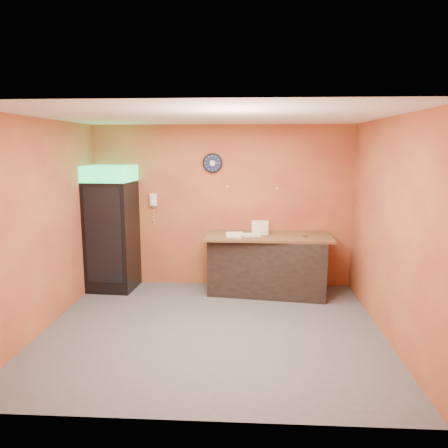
{
  "coord_description": "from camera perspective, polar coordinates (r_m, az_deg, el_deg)",
  "views": [
    {
      "loc": [
        0.48,
        -5.52,
        2.42
      ],
      "look_at": [
        0.12,
        0.6,
        1.34
      ],
      "focal_mm": 35.0,
      "sensor_mm": 36.0,
      "label": 1
    }
  ],
  "objects": [
    {
      "name": "wrapped_sandwich_left",
      "position": [
        7.01,
        1.39,
        -1.59
      ],
      "size": [
        0.27,
        0.15,
        0.04
      ],
      "primitive_type": "cube",
      "rotation": [
        0.0,
        0.0,
        -0.21
      ],
      "color": "silver",
      "rests_on": "butcher_paper"
    },
    {
      "name": "butcher_paper",
      "position": [
        7.25,
        5.83,
        -1.55
      ],
      "size": [
        2.07,
        0.98,
        0.04
      ],
      "primitive_type": "cube",
      "rotation": [
        0.0,
        0.0,
        -0.02
      ],
      "color": "brown",
      "rests_on": "prep_counter"
    },
    {
      "name": "sub_roll_stack",
      "position": [
        7.23,
        4.71,
        -0.49
      ],
      "size": [
        0.28,
        0.11,
        0.23
      ],
      "rotation": [
        0.0,
        0.0,
        0.07
      ],
      "color": "#F4E8BD",
      "rests_on": "butcher_paper"
    },
    {
      "name": "wrapped_sandwich_right",
      "position": [
        7.22,
        1.35,
        -1.24
      ],
      "size": [
        0.29,
        0.15,
        0.04
      ],
      "primitive_type": "cube",
      "rotation": [
        0.0,
        0.0,
        0.15
      ],
      "color": "silver",
      "rests_on": "butcher_paper"
    },
    {
      "name": "left_wall",
      "position": [
        6.25,
        -22.64,
        -0.17
      ],
      "size": [
        0.02,
        4.0,
        2.8
      ],
      "primitive_type": "cube",
      "color": "#B96F34",
      "rests_on": "floor"
    },
    {
      "name": "kitchen_tool",
      "position": [
        7.34,
        5.23,
        -1.0
      ],
      "size": [
        0.06,
        0.06,
        0.06
      ],
      "primitive_type": "cylinder",
      "color": "silver",
      "rests_on": "butcher_paper"
    },
    {
      "name": "wrapped_sandwich_mid",
      "position": [
        7.1,
        3.59,
        -1.43
      ],
      "size": [
        0.31,
        0.13,
        0.04
      ],
      "primitive_type": "cube",
      "rotation": [
        0.0,
        0.0,
        0.04
      ],
      "color": "silver",
      "rests_on": "butcher_paper"
    },
    {
      "name": "floor",
      "position": [
        6.05,
        -1.54,
        -13.57
      ],
      "size": [
        4.5,
        4.5,
        0.0
      ],
      "primitive_type": "plane",
      "color": "#47474C",
      "rests_on": "ground"
    },
    {
      "name": "prep_counter",
      "position": [
        7.37,
        5.76,
        -5.34
      ],
      "size": [
        2.0,
        1.09,
        0.95
      ],
      "primitive_type": "cube",
      "rotation": [
        0.0,
        0.0,
        -0.13
      ],
      "color": "black",
      "rests_on": "floor"
    },
    {
      "name": "wall_clock",
      "position": [
        7.53,
        -1.51,
        7.97
      ],
      "size": [
        0.34,
        0.06,
        0.34
      ],
      "color": "black",
      "rests_on": "back_wall"
    },
    {
      "name": "beverage_cooler",
      "position": [
        7.62,
        -14.49,
        -0.78
      ],
      "size": [
        0.79,
        0.8,
        2.12
      ],
      "rotation": [
        0.0,
        0.0,
        -0.07
      ],
      "color": "black",
      "rests_on": "floor"
    },
    {
      "name": "back_wall",
      "position": [
        7.61,
        -0.31,
        2.31
      ],
      "size": [
        4.5,
        0.02,
        2.8
      ],
      "primitive_type": "cube",
      "color": "#B96F34",
      "rests_on": "floor"
    },
    {
      "name": "ceiling",
      "position": [
        5.56,
        -1.68,
        13.93
      ],
      "size": [
        4.5,
        4.0,
        0.02
      ],
      "primitive_type": "cube",
      "color": "white",
      "rests_on": "back_wall"
    },
    {
      "name": "wall_phone",
      "position": [
        7.71,
        -9.22,
        3.13
      ],
      "size": [
        0.12,
        0.1,
        0.21
      ],
      "color": "white",
      "rests_on": "back_wall"
    },
    {
      "name": "right_wall",
      "position": [
        5.89,
        20.77,
        -0.62
      ],
      "size": [
        0.02,
        4.0,
        2.8
      ],
      "primitive_type": "cube",
      "color": "#B96F34",
      "rests_on": "floor"
    }
  ]
}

